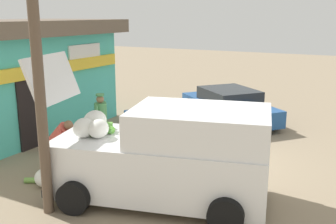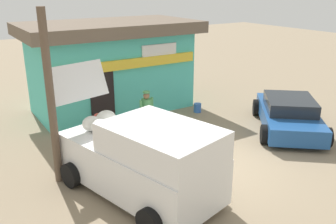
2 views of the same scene
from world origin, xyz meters
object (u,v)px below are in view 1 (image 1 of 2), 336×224
Objects in this scene: vendor_standing at (101,118)px; paint_bucket at (128,116)px; parked_sedan at (229,106)px; customer_bending at (60,141)px; unloaded_banana_pile at (45,178)px; storefront_bar at (20,75)px; delivery_van at (168,155)px.

paint_bucket is at bearing 19.93° from vendor_standing.
customer_bending reaches higher than parked_sedan.
storefront_bar is at bearing 52.25° from unloaded_banana_pile.
vendor_standing is at bearing 6.57° from customer_bending.
vendor_standing reaches higher than unloaded_banana_pile.
parked_sedan is 4.58× the size of unloaded_banana_pile.
storefront_bar is 4.96m from unloaded_banana_pile.
unloaded_banana_pile reaches higher than paint_bucket.
parked_sedan is 3.61m from paint_bucket.
storefront_bar reaches higher than parked_sedan.
parked_sedan is at bearing -63.90° from paint_bucket.
unloaded_banana_pile is (-7.11, 1.79, -0.38)m from parked_sedan.
delivery_van reaches higher than parked_sedan.
delivery_van is 3.63m from vendor_standing.
vendor_standing reaches higher than paint_bucket.
storefront_bar is at bearing 127.73° from parked_sedan.
delivery_van is (-2.20, -6.44, -0.87)m from storefront_bar.
delivery_van reaches higher than paint_bucket.
storefront_bar reaches higher than vendor_standing.
storefront_bar is at bearing 58.60° from customer_bending.
customer_bending is (0.03, 2.88, -0.16)m from delivery_van.
parked_sedan is (4.25, -5.49, -1.29)m from storefront_bar.
unloaded_banana_pile is (-0.69, -0.14, -0.64)m from customer_bending.
unloaded_banana_pile is (-2.86, -3.70, -1.67)m from storefront_bar.
paint_bucket is (4.84, 1.29, -0.64)m from customer_bending.
parked_sedan reaches higher than unloaded_banana_pile.
customer_bending is 1.46× the size of unloaded_banana_pile.
vendor_standing is at bearing -95.15° from storefront_bar.
unloaded_banana_pile is 2.58× the size of paint_bucket.
storefront_bar is 3.48m from vendor_standing.
parked_sedan is (6.45, 0.95, -0.41)m from delivery_van.
paint_bucket is at bearing 40.63° from delivery_van.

